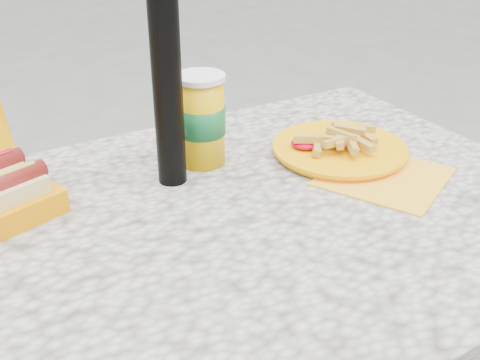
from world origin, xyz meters
TOP-DOWN VIEW (x-y plane):
  - picnic_table at (0.00, 0.00)m, footprint 1.20×0.80m
  - fries_plate at (0.32, 0.09)m, footprint 0.28×0.38m
  - soda_cup at (0.08, 0.20)m, footprint 0.09×0.09m

SIDE VIEW (x-z plane):
  - picnic_table at x=0.00m, z-range 0.27..1.02m
  - fries_plate at x=0.32m, z-range 0.74..0.79m
  - soda_cup at x=0.08m, z-range 0.75..0.92m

